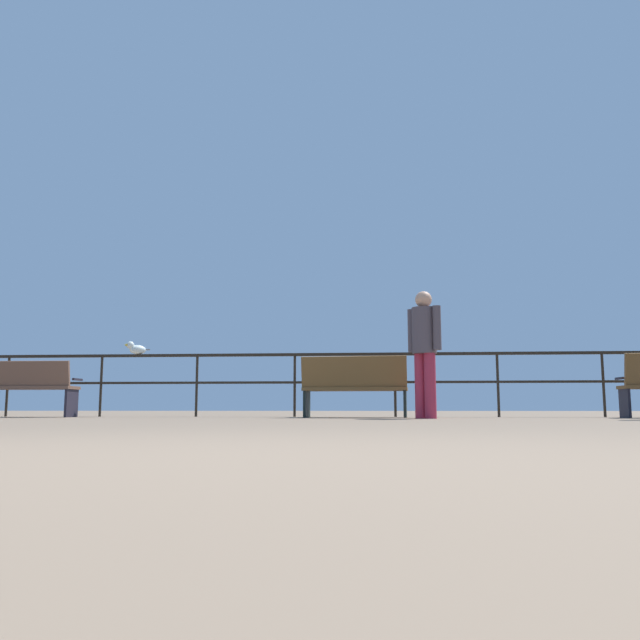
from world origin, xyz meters
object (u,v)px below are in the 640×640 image
object	(u,v)px
bench_near_left	(355,385)
person_by_bench	(424,345)
bench_far_left	(29,386)
seagull_on_rail	(136,349)

from	to	relation	value
bench_near_left	person_by_bench	size ratio (longest dim) A/B	0.91
bench_far_left	bench_near_left	bearing A→B (deg)	-0.15
bench_far_left	person_by_bench	distance (m)	6.29
bench_near_left	bench_far_left	bearing A→B (deg)	179.85
person_by_bench	seagull_on_rail	size ratio (longest dim) A/B	4.67
bench_near_left	person_by_bench	distance (m)	1.39
bench_near_left	seagull_on_rail	bearing A→B (deg)	166.87
bench_far_left	seagull_on_rail	world-z (taller)	seagull_on_rail
bench_near_left	person_by_bench	world-z (taller)	person_by_bench
bench_near_left	seagull_on_rail	xyz separation A→B (m)	(-3.79, 0.88, 0.66)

